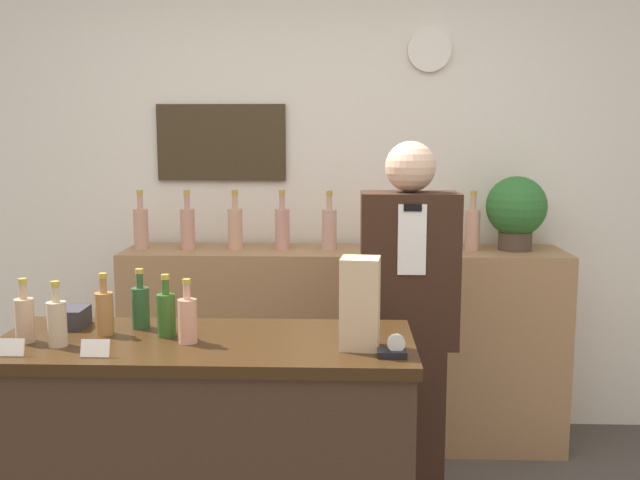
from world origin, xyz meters
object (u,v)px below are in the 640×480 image
shopkeeper (408,331)px  paper_bag (360,303)px  tape_dispenser (394,350)px  potted_plant (516,209)px

shopkeeper → paper_bag: bearing=-107.9°
paper_bag → tape_dispenser: (0.10, -0.09, -0.13)m
paper_bag → shopkeeper: bearing=72.1°
shopkeeper → potted_plant: bearing=49.9°
potted_plant → paper_bag: potted_plant is taller
potted_plant → paper_bag: (-0.81, -1.37, -0.17)m
shopkeeper → potted_plant: (0.60, 0.71, 0.44)m
potted_plant → tape_dispenser: bearing=-115.9°
shopkeeper → tape_dispenser: shopkeeper is taller
potted_plant → paper_bag: bearing=-120.7°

